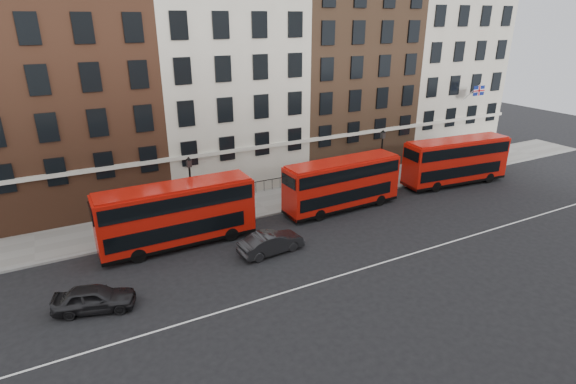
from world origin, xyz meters
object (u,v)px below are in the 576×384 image
bus_c (342,183)px  car_rear (94,298)px  bus_b (176,214)px  bus_d (456,160)px  traffic_light (473,148)px  car_front (271,243)px

bus_c → car_rear: (-19.22, -5.13, -1.52)m
bus_b → car_rear: 7.99m
bus_d → traffic_light: bearing=28.0°
bus_d → car_front: size_ratio=2.36×
bus_c → car_rear: size_ratio=2.39×
traffic_light → car_front: bearing=-167.3°
bus_d → bus_b: bearing=-174.5°
car_front → bus_b: bearing=47.5°
bus_c → car_rear: bus_c is taller
bus_b → bus_d: bearing=-0.5°
bus_b → bus_c: bus_b is taller
bus_b → bus_d: size_ratio=1.00×
bus_b → bus_c: bearing=-0.5°
bus_d → car_rear: (-31.85, -5.14, -1.60)m
bus_d → car_rear: bus_d is taller
car_rear → bus_d: bearing=-64.0°
traffic_light → bus_d: bearing=-157.5°
bus_b → bus_d: (25.95, 0.00, -0.03)m
bus_c → traffic_light: bearing=4.2°
bus_c → bus_d: size_ratio=0.95×
bus_c → traffic_light: size_ratio=3.04×
bus_b → car_rear: size_ratio=2.50×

